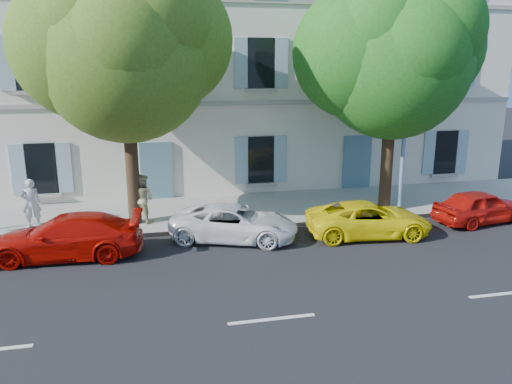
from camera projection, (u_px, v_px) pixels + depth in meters
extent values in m
plane|color=black|center=(239.00, 255.00, 14.94)|extent=(90.00, 90.00, 0.00)
cube|color=#A09E96|center=(218.00, 211.00, 19.13)|extent=(36.00, 4.50, 0.15)
cube|color=#9E998E|center=(227.00, 229.00, 17.08)|extent=(36.00, 0.16, 0.16)
cube|color=silver|center=(198.00, 55.00, 23.11)|extent=(28.00, 7.00, 12.00)
imported|color=#B10B05|center=(66.00, 237.00, 14.62)|extent=(4.50, 2.07, 1.28)
imported|color=white|center=(234.00, 223.00, 16.12)|extent=(4.50, 3.16, 1.14)
imported|color=yellow|center=(369.00, 219.00, 16.50)|extent=(4.27, 2.30, 1.14)
imported|color=#B8120B|center=(480.00, 207.00, 17.86)|extent=(3.73, 1.99, 1.21)
cylinder|color=#3A2819|center=(133.00, 173.00, 17.09)|extent=(0.45, 0.45, 3.55)
ellipsoid|color=#537C1F|center=(125.00, 55.00, 16.13)|extent=(5.68, 5.68, 6.25)
cylinder|color=#3A2819|center=(387.00, 166.00, 18.74)|extent=(0.45, 0.45, 3.41)
ellipsoid|color=#27771E|center=(393.00, 62.00, 17.80)|extent=(5.53, 5.53, 6.08)
cylinder|color=#7293BF|center=(406.00, 111.00, 18.23)|extent=(0.15, 0.15, 7.49)
cylinder|color=#7293BF|center=(424.00, 0.00, 16.69)|extent=(0.41, 1.29, 0.09)
cube|color=#383A3D|center=(435.00, 2.00, 16.10)|extent=(0.33, 0.47, 0.17)
imported|color=silver|center=(31.00, 203.00, 16.93)|extent=(0.69, 0.55, 1.67)
imported|color=tan|center=(143.00, 198.00, 17.44)|extent=(1.05, 1.02, 1.70)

